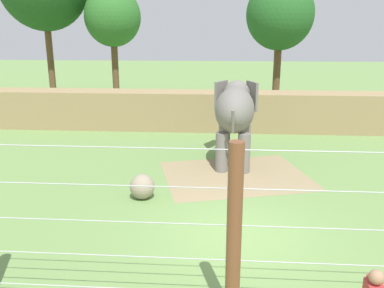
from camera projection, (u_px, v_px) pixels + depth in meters
name	position (u px, v px, depth m)	size (l,w,h in m)	color
ground_plane	(238.00, 235.00, 10.17)	(120.00, 120.00, 0.00)	#6B8E4C
dirt_patch	(235.00, 175.00, 14.37)	(4.98, 3.96, 0.01)	#937F5B
embankment_wall	(230.00, 111.00, 20.79)	(36.00, 1.80, 1.96)	#997F56
elephant	(235.00, 112.00, 15.21)	(1.76, 4.11, 3.05)	slate
enrichment_ball	(142.00, 187.00, 12.31)	(0.77, 0.77, 0.77)	gray
cable_fence	(244.00, 238.00, 6.66)	(10.65, 0.25, 3.33)	brown
tree_far_left	(113.00, 18.00, 26.42)	(3.69, 3.69, 7.78)	brown
tree_left_of_centre	(280.00, 15.00, 23.51)	(3.94, 3.94, 7.96)	brown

